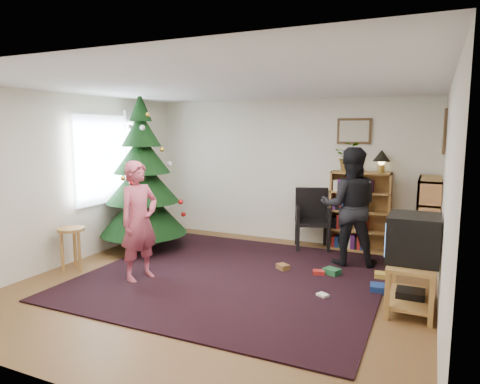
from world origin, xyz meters
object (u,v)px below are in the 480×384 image
at_px(picture_right, 445,131).
at_px(table_lamp, 382,157).
at_px(potted_plant, 349,157).
at_px(bookshelf_back, 360,211).
at_px(bookshelf_right, 428,222).
at_px(tv_stand, 411,281).
at_px(picture_back, 354,131).
at_px(christmas_tree, 143,186).
at_px(person_standing, 139,221).
at_px(stool, 71,237).
at_px(armchair, 314,216).
at_px(crt_tv, 413,238).
at_px(person_by_chair, 349,207).

bearing_deg(picture_right, table_lamp, 145.62).
relative_size(potted_plant, table_lamp, 1.32).
xyz_separation_m(bookshelf_back, potted_plant, (-0.20, 0.00, 0.87)).
bearing_deg(bookshelf_back, bookshelf_right, -26.42).
height_order(tv_stand, potted_plant, potted_plant).
bearing_deg(tv_stand, potted_plant, 117.16).
height_order(picture_back, christmas_tree, christmas_tree).
height_order(bookshelf_right, person_standing, person_standing).
distance_m(christmas_tree, stool, 1.46).
distance_m(christmas_tree, person_standing, 1.51).
distance_m(bookshelf_back, armchair, 0.75).
relative_size(christmas_tree, stool, 4.17).
bearing_deg(stool, armchair, 42.98).
height_order(picture_back, bookshelf_right, picture_back).
distance_m(crt_tv, table_lamp, 2.36).
xyz_separation_m(stool, person_standing, (1.11, 0.10, 0.31)).
relative_size(bookshelf_right, tv_stand, 1.50).
bearing_deg(picture_back, bookshelf_back, -39.70).
distance_m(picture_right, person_by_chair, 1.63).
xyz_separation_m(picture_back, bookshelf_right, (1.19, -0.65, -1.29)).
height_order(bookshelf_back, tv_stand, bookshelf_back).
relative_size(picture_back, picture_right, 0.92).
xyz_separation_m(picture_right, bookshelf_right, (-0.14, 0.08, -1.29)).
bearing_deg(picture_back, christmas_tree, -153.47).
xyz_separation_m(picture_right, potted_plant, (-1.36, 0.59, -0.41)).
bearing_deg(crt_tv, picture_back, 114.96).
bearing_deg(picture_back, stool, -139.50).
bearing_deg(bookshelf_right, stool, 116.01).
height_order(stool, table_lamp, table_lamp).
distance_m(tv_stand, crt_tv, 0.48).
distance_m(bookshelf_back, bookshelf_right, 1.15).
distance_m(bookshelf_right, armchair, 1.80).
height_order(crt_tv, person_by_chair, person_by_chair).
height_order(armchair, person_by_chair, person_by_chair).
height_order(armchair, person_standing, person_standing).
height_order(bookshelf_back, crt_tv, bookshelf_back).
relative_size(bookshelf_back, person_by_chair, 0.75).
bearing_deg(bookshelf_back, tv_stand, -67.20).
bearing_deg(person_by_chair, person_standing, 23.21).
height_order(christmas_tree, person_by_chair, christmas_tree).
distance_m(person_standing, potted_plant, 3.51).
xyz_separation_m(bookshelf_back, stool, (-3.51, -2.73, -0.19)).
relative_size(stool, person_standing, 0.39).
bearing_deg(picture_back, potted_plant, -105.47).
bearing_deg(crt_tv, person_standing, -171.94).
bearing_deg(armchair, stool, -156.90).
height_order(bookshelf_right, crt_tv, bookshelf_right).
height_order(tv_stand, crt_tv, crt_tv).
bearing_deg(armchair, picture_right, -33.61).
bearing_deg(table_lamp, person_standing, -135.86).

